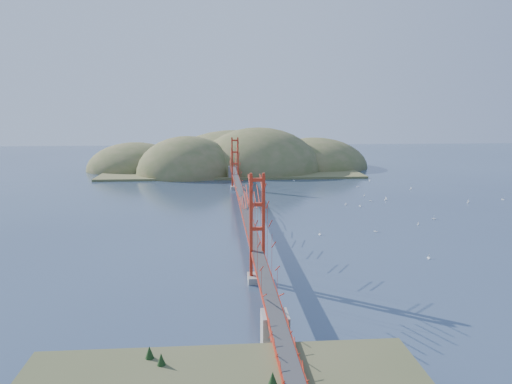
{
  "coord_description": "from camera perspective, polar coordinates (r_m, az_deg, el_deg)",
  "views": [
    {
      "loc": [
        -4.22,
        -80.75,
        18.53
      ],
      "look_at": [
        2.29,
        0.0,
        4.51
      ],
      "focal_mm": 35.0,
      "sensor_mm": 36.0,
      "label": 1
    }
  ],
  "objects": [
    {
      "name": "sailboat_7",
      "position": [
        117.69,
        11.56,
        0.63
      ],
      "size": [
        0.64,
        0.64,
        0.7
      ],
      "color": "white",
      "rests_on": "ground"
    },
    {
      "name": "sailboat_1",
      "position": [
        100.73,
        12.96,
        -0.95
      ],
      "size": [
        0.64,
        0.64,
        0.68
      ],
      "color": "white",
      "rests_on": "ground"
    },
    {
      "name": "promontory",
      "position": [
        37.38,
        2.63,
        -19.7
      ],
      "size": [
        9.0,
        6.0,
        0.24
      ],
      "primitive_type": "cube",
      "color": "#59544C",
      "rests_on": "ground"
    },
    {
      "name": "ground",
      "position": [
        82.96,
        -1.58,
        -3.1
      ],
      "size": [
        320.0,
        320.0,
        0.0
      ],
      "primitive_type": "plane",
      "color": "#2B3C56",
      "rests_on": "ground"
    },
    {
      "name": "sailboat_17",
      "position": [
        117.34,
        17.27,
        0.35
      ],
      "size": [
        0.53,
        0.52,
        0.6
      ],
      "color": "white",
      "rests_on": "ground"
    },
    {
      "name": "sailboat_15",
      "position": [
        128.07,
        12.88,
        1.32
      ],
      "size": [
        0.55,
        0.65,
        0.75
      ],
      "color": "white",
      "rests_on": "ground"
    },
    {
      "name": "fort",
      "position": [
        37.77,
        3.13,
        -18.43
      ],
      "size": [
        3.7,
        2.3,
        1.75
      ],
      "color": "brown",
      "rests_on": "ground"
    },
    {
      "name": "sailboat_0",
      "position": [
        73.5,
        7.32,
        -4.75
      ],
      "size": [
        0.55,
        0.58,
        0.65
      ],
      "color": "white",
      "rests_on": "ground"
    },
    {
      "name": "sailboat_10",
      "position": [
        65.42,
        19.15,
        -7.06
      ],
      "size": [
        0.47,
        0.58,
        0.68
      ],
      "color": "white",
      "rests_on": "ground"
    },
    {
      "name": "sailboat_16",
      "position": [
        95.18,
        11.82,
        -1.54
      ],
      "size": [
        0.57,
        0.57,
        0.62
      ],
      "color": "white",
      "rests_on": "ground"
    },
    {
      "name": "sailboat_11",
      "position": [
        111.41,
        26.38,
        -0.71
      ],
      "size": [
        0.62,
        0.62,
        0.68
      ],
      "color": "white",
      "rests_on": "ground"
    },
    {
      "name": "sailboat_9",
      "position": [
        105.0,
        23.08,
        -1.06
      ],
      "size": [
        0.7,
        0.7,
        0.73
      ],
      "color": "white",
      "rests_on": "ground"
    },
    {
      "name": "bridge",
      "position": [
        81.86,
        -1.61,
        1.72
      ],
      "size": [
        2.2,
        94.4,
        12.0
      ],
      "color": "gray",
      "rests_on": "ground"
    },
    {
      "name": "sailboat_14",
      "position": [
        82.85,
        18.04,
        -3.51
      ],
      "size": [
        0.54,
        0.54,
        0.56
      ],
      "color": "white",
      "rests_on": "ground"
    },
    {
      "name": "far_headlands",
      "position": [
        150.55,
        -2.12,
        2.74
      ],
      "size": [
        84.0,
        58.0,
        25.0
      ],
      "color": "olive",
      "rests_on": "ground"
    },
    {
      "name": "sailboat_2",
      "position": [
        87.65,
        19.68,
        -2.87
      ],
      "size": [
        0.64,
        0.64,
        0.72
      ],
      "color": "white",
      "rests_on": "ground"
    },
    {
      "name": "sailboat_8",
      "position": [
        102.61,
        14.62,
        -0.82
      ],
      "size": [
        0.63,
        0.55,
        0.73
      ],
      "color": "white",
      "rests_on": "ground"
    },
    {
      "name": "sailboat_6",
      "position": [
        76.62,
        13.48,
        -4.34
      ],
      "size": [
        0.62,
        0.62,
        0.65
      ],
      "color": "white",
      "rests_on": "ground"
    },
    {
      "name": "sailboat_12",
      "position": [
        125.64,
        4.35,
        1.37
      ],
      "size": [
        0.51,
        0.47,
        0.58
      ],
      "color": "white",
      "rests_on": "ground"
    },
    {
      "name": "approach_viaduct",
      "position": [
        33.24,
        3.44,
        -18.94
      ],
      "size": [
        1.4,
        12.0,
        3.38
      ],
      "color": "#B12613",
      "rests_on": "ground"
    },
    {
      "name": "sailboat_4",
      "position": [
        106.42,
        12.28,
        -0.36
      ],
      "size": [
        0.47,
        0.53,
        0.61
      ],
      "color": "white",
      "rests_on": "ground"
    },
    {
      "name": "sailboat_3",
      "position": [
        95.89,
        10.23,
        -1.4
      ],
      "size": [
        0.57,
        0.57,
        0.6
      ],
      "color": "white",
      "rests_on": "ground"
    }
  ]
}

